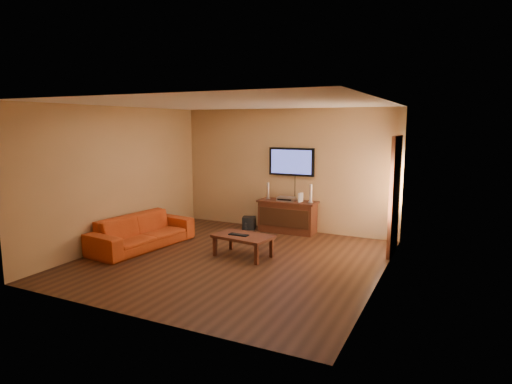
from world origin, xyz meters
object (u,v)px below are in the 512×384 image
Objects in this scene: media_console at (287,216)px; speaker_left at (268,191)px; television at (292,162)px; game_console at (301,197)px; speaker_right at (311,194)px; keyboard at (239,235)px; coffee_table at (243,238)px; av_receiver at (286,199)px; subwoofer at (249,223)px; sofa at (142,226)px; bottle at (246,227)px.

speaker_left is at bearing 174.79° from media_console.
television reaches higher than game_console.
television is 0.86m from speaker_right.
coffee_table is at bearing 23.25° from keyboard.
game_console is at bearing -35.68° from television.
subwoofer is at bearing -174.77° from av_receiver.
television reaches higher than keyboard.
speaker_right reaches higher than sofa.
subwoofer reaches higher than bottle.
subwoofer is 0.78× the size of keyboard.
keyboard is (-0.11, -2.03, -0.34)m from av_receiver.
media_console is 0.92m from subwoofer.
speaker_left is 1.01m from speaker_right.
media_console is at bearing -90.00° from television.
speaker_left is 2.15m from keyboard.
coffee_table is at bearing -91.75° from television.
television is 0.49× the size of sofa.
speaker_right is at bearing -41.76° from sofa.
sofa is (-2.03, -0.31, 0.07)m from coffee_table.
sofa is at bearing -138.49° from speaker_right.
keyboard is at bearing -87.05° from subwoofer.
av_receiver reaches higher than bottle.
media_console reaches higher than subwoofer.
speaker_right is 1.65m from bottle.
bottle is (-0.89, -0.48, -1.46)m from television.
bottle is at bearing -168.51° from speaker_right.
av_receiver is at bearing -178.32° from speaker_right.
keyboard is at bearing -156.75° from coffee_table.
av_receiver is at bearing 86.92° from keyboard.
bottle is (-1.41, -0.29, -0.80)m from speaker_right.
television is 5.67× the size of bottle.
game_console is 1.37m from subwoofer.
av_receiver reaches higher than coffee_table.
sofa is at bearing -120.75° from bottle.
keyboard is (1.96, 0.28, -0.01)m from sofa.
coffee_table is 2.96× the size of speaker_left.
bottle is (0.00, -0.16, -0.05)m from subwoofer.
speaker_right is (0.52, -0.19, -0.66)m from television.
television is 3.46m from sofa.
sofa is 7.57× the size of subwoofer.
speaker_right is at bearing 72.08° from keyboard.
coffee_table is at bearing -106.29° from speaker_right.
television reaches higher than media_console.
game_console reaches higher than coffee_table.
subwoofer is at bearing 113.64° from coffee_table.
keyboard is at bearing -107.92° from speaker_right.
speaker_left reaches higher than keyboard.
television is 3.72× the size of subwoofer.
av_receiver is at bearing 17.48° from bottle.
av_receiver is (2.07, 2.30, 0.33)m from sofa.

